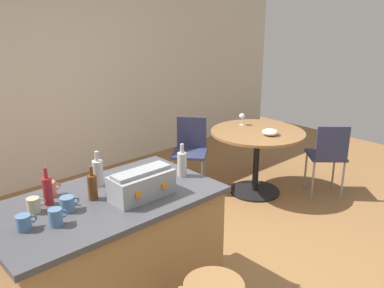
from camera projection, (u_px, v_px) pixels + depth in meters
The scene contains 18 objects.
ground_plane at pixel (218, 269), 3.46m from camera, with size 8.80×8.80×0.00m, color olive.
back_wall at pixel (56, 74), 4.98m from camera, with size 8.00×0.10×2.70m, color beige.
kitchen_island at pixel (110, 258), 2.82m from camera, with size 1.50×0.86×0.91m.
dining_table at pixel (257, 146), 4.75m from camera, with size 1.08×1.08×0.76m.
folding_chair_near at pixel (328, 154), 4.69m from camera, with size 0.57×0.57×0.87m.
folding_chair_far at pixel (190, 148), 4.94m from camera, with size 0.56×0.56×0.85m.
toolbox at pixel (142, 184), 2.68m from camera, with size 0.42×0.22×0.19m.
bottle_0 at pixel (92, 187), 2.64m from camera, with size 0.06×0.06×0.23m.
bottle_1 at pixel (98, 172), 2.85m from camera, with size 0.07×0.07×0.25m.
bottle_2 at pixel (182, 164), 3.01m from camera, with size 0.07×0.07×0.25m.
bottle_3 at pixel (48, 190), 2.57m from camera, with size 0.06×0.06×0.25m.
cup_0 at pixel (56, 217), 2.33m from camera, with size 0.11×0.08×0.10m.
cup_1 at pixel (24, 223), 2.29m from camera, with size 0.12×0.08×0.09m.
cup_2 at pixel (34, 205), 2.49m from camera, with size 0.12×0.08×0.09m.
cup_3 at pixel (68, 204), 2.50m from camera, with size 0.12×0.09×0.09m.
cup_4 at pixel (51, 189), 2.70m from camera, with size 0.11×0.07×0.10m.
wine_glass at pixel (242, 116), 4.91m from camera, with size 0.07×0.07×0.14m.
serving_bowl at pixel (270, 132), 4.53m from camera, with size 0.18×0.18×0.07m, color white.
Camera 1 is at (-2.17, -2.02, 2.09)m, focal length 38.26 mm.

